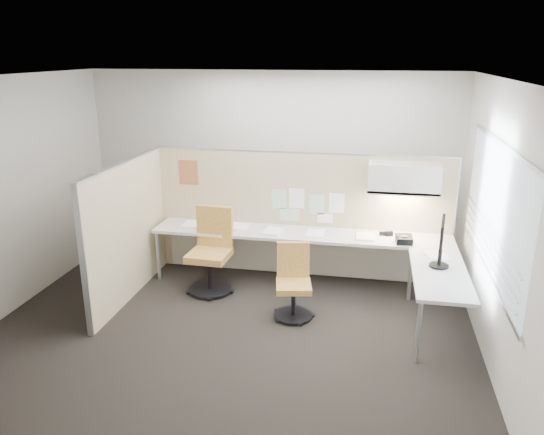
% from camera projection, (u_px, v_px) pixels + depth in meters
% --- Properties ---
extents(floor, '(5.50, 4.50, 0.01)m').
position_uv_depth(floor, '(234.00, 323.00, 6.25)').
color(floor, black).
rests_on(floor, ground).
extents(ceiling, '(5.50, 4.50, 0.01)m').
position_uv_depth(ceiling, '(228.00, 77.00, 5.40)').
color(ceiling, white).
rests_on(ceiling, wall_back).
extents(wall_back, '(5.50, 0.02, 2.80)m').
position_uv_depth(wall_back, '(271.00, 167.00, 7.93)').
color(wall_back, beige).
rests_on(wall_back, ground).
extents(wall_front, '(5.50, 0.02, 2.80)m').
position_uv_depth(wall_front, '(147.00, 298.00, 3.72)').
color(wall_front, beige).
rests_on(wall_front, ground).
extents(wall_left, '(0.02, 4.50, 2.80)m').
position_uv_depth(wall_left, '(9.00, 196.00, 6.32)').
color(wall_left, beige).
rests_on(wall_left, ground).
extents(wall_right, '(0.02, 4.50, 2.80)m').
position_uv_depth(wall_right, '(496.00, 224.00, 5.32)').
color(wall_right, beige).
rests_on(wall_right, ground).
extents(window_pane, '(0.01, 2.80, 1.30)m').
position_uv_depth(window_pane, '(495.00, 209.00, 5.28)').
color(window_pane, '#919CA8').
rests_on(window_pane, wall_right).
extents(partition_back, '(4.10, 0.06, 1.75)m').
position_uv_depth(partition_back, '(300.00, 215.00, 7.38)').
color(partition_back, tan).
rests_on(partition_back, floor).
extents(partition_left, '(0.06, 2.20, 1.75)m').
position_uv_depth(partition_left, '(128.00, 231.00, 6.72)').
color(partition_left, tan).
rests_on(partition_left, floor).
extents(desk, '(4.00, 2.07, 0.73)m').
position_uv_depth(desk, '(324.00, 247.00, 6.95)').
color(desk, beige).
rests_on(desk, floor).
extents(overhead_bin, '(0.90, 0.36, 0.38)m').
position_uv_depth(overhead_bin, '(404.00, 178.00, 6.75)').
color(overhead_bin, beige).
rests_on(overhead_bin, partition_back).
extents(task_light_strip, '(0.60, 0.06, 0.02)m').
position_uv_depth(task_light_strip, '(403.00, 194.00, 6.81)').
color(task_light_strip, '#FFEABF').
rests_on(task_light_strip, overhead_bin).
extents(pinned_papers, '(1.01, 0.00, 0.47)m').
position_uv_depth(pinned_papers, '(306.00, 205.00, 7.28)').
color(pinned_papers, '#8CBF8C').
rests_on(pinned_papers, partition_back).
extents(poster, '(0.28, 0.00, 0.35)m').
position_uv_depth(poster, '(188.00, 172.00, 7.47)').
color(poster, orange).
rests_on(poster, partition_back).
extents(chair_left, '(0.58, 0.58, 1.10)m').
position_uv_depth(chair_left, '(211.00, 253.00, 6.98)').
color(chair_left, black).
rests_on(chair_left, floor).
extents(chair_right, '(0.48, 0.50, 0.88)m').
position_uv_depth(chair_right, '(293.00, 284.00, 6.31)').
color(chair_right, black).
rests_on(chair_right, floor).
extents(monitor, '(0.22, 0.52, 0.55)m').
position_uv_depth(monitor, '(441.00, 240.00, 5.88)').
color(monitor, black).
rests_on(monitor, desk).
extents(phone, '(0.23, 0.21, 0.12)m').
position_uv_depth(phone, '(404.00, 239.00, 6.69)').
color(phone, black).
rests_on(phone, desk).
extents(stapler, '(0.14, 0.04, 0.05)m').
position_uv_depth(stapler, '(385.00, 234.00, 6.99)').
color(stapler, black).
rests_on(stapler, desk).
extents(tape_dispenser, '(0.11, 0.09, 0.06)m').
position_uv_depth(tape_dispenser, '(389.00, 234.00, 6.98)').
color(tape_dispenser, black).
rests_on(tape_dispenser, desk).
extents(coat_hook, '(0.18, 0.42, 1.29)m').
position_uv_depth(coat_hook, '(88.00, 205.00, 5.89)').
color(coat_hook, silver).
rests_on(coat_hook, partition_left).
extents(paper_stack_0, '(0.24, 0.30, 0.03)m').
position_uv_depth(paper_stack_0, '(192.00, 224.00, 7.39)').
color(paper_stack_0, white).
rests_on(paper_stack_0, desk).
extents(paper_stack_1, '(0.24, 0.31, 0.02)m').
position_uv_depth(paper_stack_1, '(240.00, 227.00, 7.32)').
color(paper_stack_1, white).
rests_on(paper_stack_1, desk).
extents(paper_stack_2, '(0.27, 0.33, 0.04)m').
position_uv_depth(paper_stack_2, '(273.00, 232.00, 7.08)').
color(paper_stack_2, white).
rests_on(paper_stack_2, desk).
extents(paper_stack_3, '(0.23, 0.30, 0.01)m').
position_uv_depth(paper_stack_3, '(315.00, 233.00, 7.06)').
color(paper_stack_3, white).
rests_on(paper_stack_3, desk).
extents(paper_stack_4, '(0.24, 0.30, 0.02)m').
position_uv_depth(paper_stack_4, '(365.00, 237.00, 6.91)').
color(paper_stack_4, white).
rests_on(paper_stack_4, desk).
extents(paper_stack_5, '(0.30, 0.35, 0.02)m').
position_uv_depth(paper_stack_5, '(436.00, 255.00, 6.28)').
color(paper_stack_5, white).
rests_on(paper_stack_5, desk).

